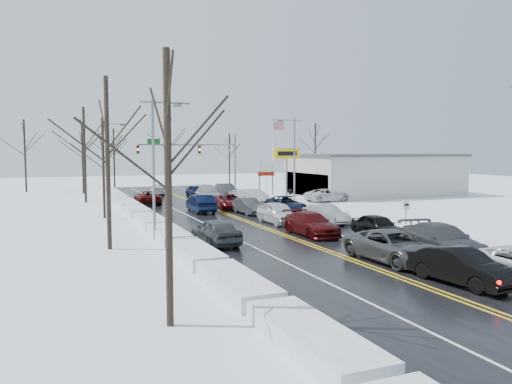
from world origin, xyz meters
name	(u,v)px	position (x,y,z in m)	size (l,w,h in m)	color
ground	(254,224)	(0.00, 0.00, 0.00)	(160.00, 160.00, 0.00)	silver
road_surface	(245,221)	(0.00, 2.00, 0.01)	(14.00, 84.00, 0.01)	black
snow_bank_left	(152,226)	(-7.60, 2.00, 0.00)	(1.80, 72.00, 0.66)	white
snow_bank_right	(326,216)	(7.60, 2.00, 0.00)	(1.80, 72.00, 0.66)	white
traffic_signal_mast	(199,152)	(3.45, 27.99, 5.48)	(13.28, 0.39, 8.00)	slate
tires_plus_sign	(287,157)	(10.50, 15.99, 4.99)	(3.20, 0.34, 6.00)	slate
used_vehicles_sign	(266,170)	(10.50, 22.00, 3.32)	(2.20, 0.22, 4.65)	slate
speed_limit_sign	(406,210)	(8.20, -8.00, 1.63)	(0.55, 0.09, 2.35)	slate
flagpole	(274,149)	(15.17, 30.00, 5.93)	(1.87, 1.20, 10.00)	silver
dealership_building	(374,174)	(23.98, 18.00, 2.66)	(20.40, 12.40, 5.30)	#AEAEA9
streetlight_ne	(293,155)	(8.30, 10.00, 5.31)	(3.20, 0.25, 9.00)	slate
streetlight_sw	(157,157)	(-8.30, -4.00, 5.31)	(3.20, 0.25, 9.00)	slate
streetlight_nw	(110,154)	(-8.30, 24.00, 5.31)	(3.20, 0.25, 9.00)	slate
tree_left_a	(167,134)	(-11.00, -20.00, 6.29)	(3.60, 3.60, 9.00)	#2D231C
tree_left_b	(107,129)	(-11.50, -6.00, 6.99)	(4.00, 4.00, 10.00)	#2D231C
tree_left_c	(103,148)	(-10.50, 8.00, 5.94)	(3.40, 3.40, 8.50)	#2D231C
tree_left_d	(84,136)	(-11.20, 22.00, 7.33)	(4.20, 4.20, 10.50)	#2D231C
tree_left_e	(82,144)	(-10.80, 34.00, 6.64)	(3.80, 3.80, 9.50)	#2D231C
tree_far_a	(25,141)	(-18.00, 40.00, 6.99)	(4.00, 4.00, 10.00)	#2D231C
tree_far_b	(114,147)	(-6.00, 41.00, 6.29)	(3.60, 3.60, 9.00)	#2D231C
tree_far_c	(170,138)	(2.00, 39.00, 7.68)	(4.40, 4.40, 11.00)	#2D231C
tree_far_d	(229,149)	(12.00, 40.50, 5.94)	(3.40, 3.40, 8.50)	#2D231C
tree_far_e	(315,141)	(28.00, 41.00, 7.33)	(4.20, 4.20, 10.50)	#2D231C
queued_car_1	(461,284)	(1.71, -19.72, 0.00)	(1.67, 4.78, 1.57)	black
queued_car_2	(394,262)	(1.79, -15.04, 0.00)	(2.70, 5.85, 1.62)	#434648
queued_car_3	(311,235)	(1.73, -6.20, 0.00)	(2.17, 5.34, 1.55)	#43090A
queued_car_4	(278,223)	(1.91, -0.39, 0.00)	(2.00, 4.98, 1.70)	silver
queued_car_5	(248,214)	(1.90, 6.07, 0.00)	(1.53, 4.38, 1.44)	#3E4144
queued_car_6	(230,209)	(1.66, 10.41, 0.00)	(2.44, 5.29, 1.47)	#530B10
queued_car_7	(208,201)	(1.86, 18.63, 0.00)	(2.41, 5.92, 1.72)	#9C9FA4
queued_car_8	(196,197)	(1.79, 23.57, 0.00)	(1.75, 4.34, 1.48)	black
queued_car_11	(442,256)	(5.20, -14.80, 0.00)	(2.41, 5.92, 1.72)	#393B3E
queued_car_12	(378,238)	(5.37, -8.71, 0.00)	(1.80, 4.48, 1.53)	black
queued_car_13	(326,223)	(5.40, -1.81, 0.00)	(1.58, 4.52, 1.49)	#9FA2A6
queued_car_14	(286,213)	(5.17, 5.03, 0.00)	(2.63, 5.71, 1.59)	black
queued_car_15	(257,206)	(5.09, 11.82, 0.00)	(2.29, 5.63, 1.64)	silver
queued_car_16	(240,201)	(5.22, 17.10, 0.00)	(1.60, 3.97, 1.35)	silver
queued_car_17	(226,197)	(5.39, 22.82, 0.00)	(1.71, 4.91, 1.62)	#393B3D
oncoming_car_0	(201,212)	(-1.75, 8.93, 0.00)	(1.75, 5.02, 1.65)	black
oncoming_car_1	(148,204)	(-5.16, 17.80, 0.00)	(2.41, 5.22, 1.45)	#4F0C0A
oncoming_car_2	(159,195)	(-1.81, 28.87, 0.00)	(1.95, 4.79, 1.39)	white
oncoming_car_3	(216,244)	(-5.31, -6.94, 0.00)	(1.92, 4.78, 1.63)	#3F4244
parked_car_0	(328,202)	(14.12, 12.79, 0.00)	(2.42, 5.25, 1.46)	silver
parked_car_1	(331,197)	(17.00, 16.91, 0.00)	(2.04, 5.02, 1.46)	#3B3D3F
parked_car_2	(302,195)	(14.97, 20.65, 0.00)	(1.89, 4.70, 1.60)	black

